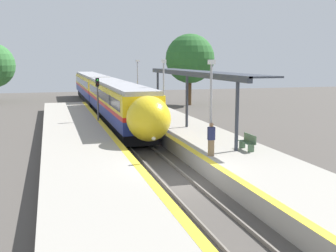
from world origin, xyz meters
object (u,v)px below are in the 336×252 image
train (103,93)px  person_waiting (211,139)px  railway_signal (98,99)px  lamppost_far (138,82)px  lamppost_mid (164,89)px  platform_bench (248,142)px  lamppost_near (211,101)px

train → person_waiting: 26.66m
railway_signal → lamppost_far: lamppost_far is taller
person_waiting → lamppost_mid: bearing=89.6°
platform_bench → lamppost_mid: size_ratio=0.29×
railway_signal → lamppost_near: (4.27, -14.26, 1.07)m
platform_bench → lamppost_far: 18.55m
person_waiting → railway_signal: size_ratio=0.40×
lamppost_mid → lamppost_near: bearing=-90.0°
platform_bench → person_waiting: 2.66m
person_waiting → lamppost_far: (0.06, 19.01, 1.96)m
train → lamppost_near: (2.37, -26.28, 1.51)m
platform_bench → lamppost_mid: lamppost_mid is taller
lamppost_near → lamppost_mid: 9.36m
person_waiting → lamppost_near: lamppost_near is taller
lamppost_near → lamppost_mid: same height
lamppost_near → person_waiting: bearing=-102.4°
train → lamppost_mid: 17.15m
train → platform_bench: (4.81, -25.79, -0.90)m
train → person_waiting: bearing=-85.0°
person_waiting → platform_bench: bearing=17.1°
platform_bench → railway_signal: 15.37m
train → lamppost_mid: bearing=-82.0°
person_waiting → railway_signal: (-4.21, 14.53, 0.89)m
person_waiting → lamppost_mid: lamppost_mid is taller
lamppost_mid → lamppost_far: bearing=90.0°
lamppost_near → lamppost_mid: size_ratio=1.00×
lamppost_mid → person_waiting: bearing=-90.4°
train → railway_signal: (-1.90, -12.02, 0.45)m
railway_signal → platform_bench: bearing=-64.0°
platform_bench → lamppost_mid: bearing=105.4°
platform_bench → railway_signal: bearing=116.0°
platform_bench → lamppost_mid: 9.51m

